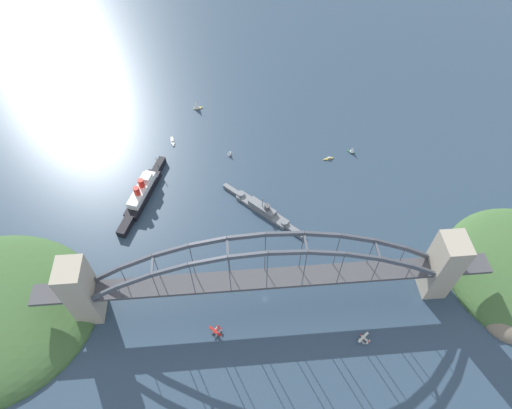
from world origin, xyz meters
TOP-DOWN VIEW (x-y plane):
  - ground_plane at (0.00, 0.00)m, footprint 1400.00×1400.00m
  - harbor_arch_bridge at (0.00, -0.00)m, footprint 307.78×20.50m
  - ocean_liner at (-94.90, 102.57)m, footprint 35.24×84.79m
  - naval_cruiser at (5.59, 79.10)m, footprint 63.81×62.44m
  - seaplane_taxiing_near_bridge at (-35.63, -22.69)m, footprint 8.83×8.67m
  - seaplane_second_in_formation at (63.76, -36.00)m, footprint 8.85×8.62m
  - small_boat_0 at (-72.96, 169.67)m, footprint 4.51×12.85m
  - small_boat_1 at (94.79, 141.66)m, footprint 6.69×5.70m
  - small_boat_2 at (-19.49, 147.46)m, footprint 4.55×6.49m
  - small_boat_3 at (-49.92, 217.16)m, footprint 9.66×6.10m
  - small_boat_4 at (71.51, 134.98)m, footprint 9.51×2.84m

SIDE VIEW (x-z plane):
  - ground_plane at x=0.00m, z-range 0.00..0.00m
  - small_boat_4 at x=71.51m, z-range -0.32..1.88m
  - small_boat_0 at x=-72.96m, z-range -0.29..1.86m
  - seaplane_taxiing_near_bridge at x=-35.63m, z-range -0.53..4.13m
  - seaplane_second_in_formation at x=63.76m, z-range -0.43..4.27m
  - naval_cruiser at x=5.59m, z-range -5.62..11.33m
  - small_boat_2 at x=-19.49m, z-range -0.24..6.06m
  - small_boat_1 at x=94.79m, z-range -0.29..7.48m
  - small_boat_3 at x=-49.92m, z-range -0.45..10.74m
  - ocean_liner at x=-94.90m, z-range -4.02..15.33m
  - harbor_arch_bridge at x=0.00m, z-range -5.78..67.36m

